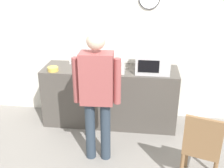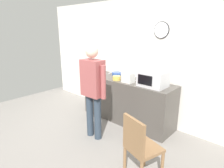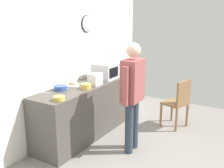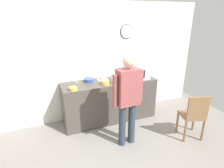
{
  "view_description": "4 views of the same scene",
  "coord_description": "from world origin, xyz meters",
  "px_view_note": "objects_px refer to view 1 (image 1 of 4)",
  "views": [
    {
      "loc": [
        0.77,
        -2.75,
        2.38
      ],
      "look_at": [
        0.34,
        0.72,
        0.89
      ],
      "focal_mm": 44.06,
      "sensor_mm": 36.0,
      "label": 1
    },
    {
      "loc": [
        2.63,
        -1.93,
        1.99
      ],
      "look_at": [
        0.27,
        0.71,
        0.96
      ],
      "focal_mm": 30.75,
      "sensor_mm": 36.0,
      "label": 2
    },
    {
      "loc": [
        -3.2,
        -1.44,
        2.1
      ],
      "look_at": [
        0.3,
        0.69,
        1.02
      ],
      "focal_mm": 41.71,
      "sensor_mm": 36.0,
      "label": 3
    },
    {
      "loc": [
        -1.2,
        -2.42,
        2.34
      ],
      "look_at": [
        0.13,
        0.79,
        1.04
      ],
      "focal_mm": 30.34,
      "sensor_mm": 36.0,
      "label": 4
    }
  ],
  "objects_px": {
    "spoon_utensil": "(70,62)",
    "sandwich_plate": "(104,64)",
    "microwave": "(153,62)",
    "fork_utensil": "(122,68)",
    "toaster": "(118,66)",
    "person_standing": "(97,89)",
    "salad_bowl": "(85,62)",
    "mixing_bowl": "(98,69)",
    "wooden_chair": "(202,147)",
    "cereal_bowl": "(53,69)"
  },
  "relations": [
    {
      "from": "salad_bowl",
      "to": "person_standing",
      "type": "height_order",
      "value": "person_standing"
    },
    {
      "from": "sandwich_plate",
      "to": "salad_bowl",
      "type": "xyz_separation_m",
      "value": [
        -0.32,
        -0.01,
        0.02
      ]
    },
    {
      "from": "fork_utensil",
      "to": "spoon_utensil",
      "type": "bearing_deg",
      "value": 170.08
    },
    {
      "from": "spoon_utensil",
      "to": "person_standing",
      "type": "xyz_separation_m",
      "value": [
        0.66,
        -1.18,
        0.07
      ]
    },
    {
      "from": "sandwich_plate",
      "to": "person_standing",
      "type": "relative_size",
      "value": 0.14
    },
    {
      "from": "person_standing",
      "to": "spoon_utensil",
      "type": "bearing_deg",
      "value": 119.18
    },
    {
      "from": "spoon_utensil",
      "to": "microwave",
      "type": "bearing_deg",
      "value": -11.76
    },
    {
      "from": "microwave",
      "to": "fork_utensil",
      "type": "bearing_deg",
      "value": 164.83
    },
    {
      "from": "toaster",
      "to": "person_standing",
      "type": "distance_m",
      "value": 0.83
    },
    {
      "from": "salad_bowl",
      "to": "microwave",
      "type": "bearing_deg",
      "value": -10.77
    },
    {
      "from": "salad_bowl",
      "to": "mixing_bowl",
      "type": "height_order",
      "value": "mixing_bowl"
    },
    {
      "from": "sandwich_plate",
      "to": "fork_utensil",
      "type": "height_order",
      "value": "sandwich_plate"
    },
    {
      "from": "salad_bowl",
      "to": "fork_utensil",
      "type": "height_order",
      "value": "salad_bowl"
    },
    {
      "from": "salad_bowl",
      "to": "toaster",
      "type": "relative_size",
      "value": 0.94
    },
    {
      "from": "fork_utensil",
      "to": "wooden_chair",
      "type": "distance_m",
      "value": 1.76
    },
    {
      "from": "salad_bowl",
      "to": "mixing_bowl",
      "type": "distance_m",
      "value": 0.41
    },
    {
      "from": "microwave",
      "to": "person_standing",
      "type": "height_order",
      "value": "person_standing"
    },
    {
      "from": "microwave",
      "to": "toaster",
      "type": "distance_m",
      "value": 0.52
    },
    {
      "from": "mixing_bowl",
      "to": "wooden_chair",
      "type": "bearing_deg",
      "value": -39.76
    },
    {
      "from": "salad_bowl",
      "to": "toaster",
      "type": "xyz_separation_m",
      "value": [
        0.56,
        -0.29,
        0.06
      ]
    },
    {
      "from": "microwave",
      "to": "person_standing",
      "type": "distance_m",
      "value": 1.13
    },
    {
      "from": "toaster",
      "to": "wooden_chair",
      "type": "bearing_deg",
      "value": -47.09
    },
    {
      "from": "sandwich_plate",
      "to": "wooden_chair",
      "type": "distance_m",
      "value": 2.02
    },
    {
      "from": "cereal_bowl",
      "to": "fork_utensil",
      "type": "height_order",
      "value": "cereal_bowl"
    },
    {
      "from": "microwave",
      "to": "salad_bowl",
      "type": "xyz_separation_m",
      "value": [
        -1.08,
        0.2,
        -0.11
      ]
    },
    {
      "from": "sandwich_plate",
      "to": "spoon_utensil",
      "type": "distance_m",
      "value": 0.59
    },
    {
      "from": "mixing_bowl",
      "to": "wooden_chair",
      "type": "relative_size",
      "value": 0.18
    },
    {
      "from": "sandwich_plate",
      "to": "person_standing",
      "type": "xyz_separation_m",
      "value": [
        0.07,
        -1.11,
        0.05
      ]
    },
    {
      "from": "cereal_bowl",
      "to": "microwave",
      "type": "bearing_deg",
      "value": 5.58
    },
    {
      "from": "salad_bowl",
      "to": "sandwich_plate",
      "type": "bearing_deg",
      "value": 1.61
    },
    {
      "from": "mixing_bowl",
      "to": "person_standing",
      "type": "relative_size",
      "value": 0.1
    },
    {
      "from": "cereal_bowl",
      "to": "spoon_utensil",
      "type": "relative_size",
      "value": 0.95
    },
    {
      "from": "spoon_utensil",
      "to": "wooden_chair",
      "type": "relative_size",
      "value": 0.18
    },
    {
      "from": "microwave",
      "to": "cereal_bowl",
      "type": "xyz_separation_m",
      "value": [
        -1.49,
        -0.15,
        -0.12
      ]
    },
    {
      "from": "microwave",
      "to": "mixing_bowl",
      "type": "relative_size",
      "value": 2.95
    },
    {
      "from": "mixing_bowl",
      "to": "wooden_chair",
      "type": "distance_m",
      "value": 1.84
    },
    {
      "from": "spoon_utensil",
      "to": "sandwich_plate",
      "type": "bearing_deg",
      "value": -6.38
    },
    {
      "from": "mixing_bowl",
      "to": "person_standing",
      "type": "height_order",
      "value": "person_standing"
    },
    {
      "from": "microwave",
      "to": "mixing_bowl",
      "type": "bearing_deg",
      "value": -172.56
    },
    {
      "from": "mixing_bowl",
      "to": "spoon_utensil",
      "type": "height_order",
      "value": "mixing_bowl"
    },
    {
      "from": "wooden_chair",
      "to": "sandwich_plate",
      "type": "bearing_deg",
      "value": 132.15
    },
    {
      "from": "fork_utensil",
      "to": "person_standing",
      "type": "xyz_separation_m",
      "value": [
        -0.22,
        -1.02,
        0.07
      ]
    },
    {
      "from": "toaster",
      "to": "person_standing",
      "type": "relative_size",
      "value": 0.13
    },
    {
      "from": "wooden_chair",
      "to": "toaster",
      "type": "bearing_deg",
      "value": 132.91
    },
    {
      "from": "toaster",
      "to": "person_standing",
      "type": "height_order",
      "value": "person_standing"
    },
    {
      "from": "microwave",
      "to": "fork_utensil",
      "type": "height_order",
      "value": "microwave"
    },
    {
      "from": "sandwich_plate",
      "to": "cereal_bowl",
      "type": "xyz_separation_m",
      "value": [
        -0.73,
        -0.36,
        0.01
      ]
    },
    {
      "from": "toaster",
      "to": "cereal_bowl",
      "type": "bearing_deg",
      "value": -176.47
    },
    {
      "from": "salad_bowl",
      "to": "spoon_utensil",
      "type": "height_order",
      "value": "salad_bowl"
    },
    {
      "from": "cereal_bowl",
      "to": "toaster",
      "type": "distance_m",
      "value": 0.98
    }
  ]
}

